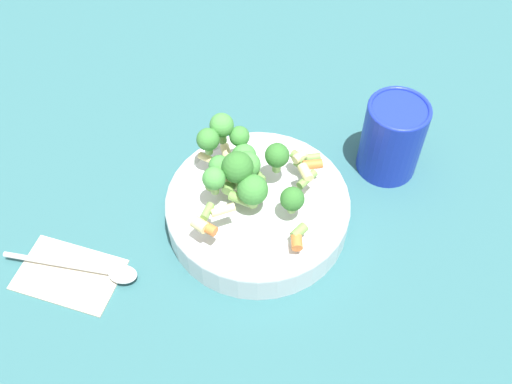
{
  "coord_description": "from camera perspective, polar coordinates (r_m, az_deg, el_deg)",
  "views": [
    {
      "loc": [
        0.45,
        0.0,
        0.65
      ],
      "look_at": [
        0.0,
        0.0,
        0.06
      ],
      "focal_mm": 42.0,
      "sensor_mm": 36.0,
      "label": 1
    }
  ],
  "objects": [
    {
      "name": "pasta_salad",
      "position": [
        0.74,
        -1.27,
        2.3
      ],
      "size": [
        0.17,
        0.16,
        0.07
      ],
      "color": "#8CB766",
      "rests_on": "bowl"
    },
    {
      "name": "bowl",
      "position": [
        0.77,
        0.0,
        -1.58
      ],
      "size": [
        0.24,
        0.24,
        0.05
      ],
      "color": "silver",
      "rests_on": "ground_plane"
    },
    {
      "name": "cup",
      "position": [
        0.83,
        12.71,
        5.11
      ],
      "size": [
        0.08,
        0.08,
        0.11
      ],
      "color": "#192DAD",
      "rests_on": "ground_plane"
    },
    {
      "name": "napkin",
      "position": [
        0.78,
        -17.55,
        -7.46
      ],
      "size": [
        0.12,
        0.14,
        0.01
      ],
      "color": "beige",
      "rests_on": "ground_plane"
    },
    {
      "name": "ground_plane",
      "position": [
        0.79,
        0.0,
        -2.67
      ],
      "size": [
        3.0,
        3.0,
        0.0
      ],
      "primitive_type": "plane",
      "color": "#2D6066"
    },
    {
      "name": "spoon",
      "position": [
        0.77,
        -15.27,
        -7.13
      ],
      "size": [
        0.05,
        0.17,
        0.01
      ],
      "rotation": [
        0.0,
        0.0,
        7.67
      ],
      "color": "silver",
      "rests_on": "napkin"
    }
  ]
}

